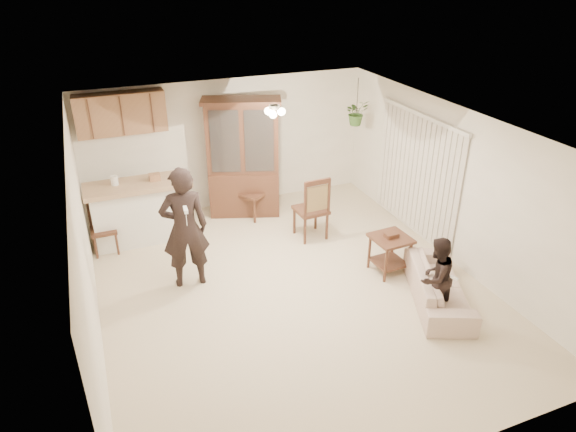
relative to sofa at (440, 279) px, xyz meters
name	(u,v)px	position (x,y,z in m)	size (l,w,h in m)	color
floor	(292,288)	(-1.86, 1.07, -0.37)	(6.50, 6.50, 0.00)	beige
ceiling	(292,128)	(-1.86, 1.07, 2.13)	(5.50, 6.50, 0.02)	white
wall_back	(228,144)	(-1.86, 4.32, 0.88)	(5.50, 0.02, 2.50)	white
wall_front	(431,368)	(-1.86, -2.18, 0.88)	(5.50, 0.02, 2.50)	white
wall_left	(85,252)	(-4.61, 1.07, 0.88)	(0.02, 6.50, 2.50)	white
wall_right	(452,185)	(0.89, 1.07, 0.88)	(0.02, 6.50, 2.50)	white
breakfast_bar	(142,214)	(-3.71, 3.42, 0.13)	(1.60, 0.55, 1.00)	white
bar_top	(137,185)	(-3.71, 3.42, 0.68)	(1.75, 0.70, 0.08)	tan
upper_cabinets	(121,113)	(-3.76, 4.14, 1.73)	(1.50, 0.34, 0.70)	brown
vertical_blinds	(416,174)	(0.85, 1.97, 0.73)	(0.06, 2.30, 2.10)	beige
ceiling_fixture	(274,111)	(-1.66, 2.27, 2.03)	(0.36, 0.36, 0.20)	#FFF0BF
hanging_plant	(356,113)	(0.44, 3.47, 1.48)	(0.43, 0.37, 0.48)	#345B24
plant_cord	(358,95)	(0.44, 3.47, 1.81)	(0.01, 0.01, 0.65)	#29231E
sofa	(440,279)	(0.00, 0.00, 0.00)	(1.87, 0.73, 0.73)	beige
adult	(185,231)	(-3.25, 1.79, 0.53)	(0.66, 0.43, 1.80)	black
child	(436,272)	(-0.27, -0.22, 0.31)	(0.66, 0.51, 1.35)	black
china_hutch	(243,159)	(-1.72, 3.79, 0.74)	(1.52, 0.98, 2.24)	#3C1F15
side_table	(389,254)	(-0.25, 0.93, -0.05)	(0.59, 0.59, 0.69)	#3C1F15
chair_bar	(105,238)	(-4.36, 3.23, -0.10)	(0.41, 0.41, 0.93)	#3C1F15
chair_hutch_left	(253,201)	(-1.62, 3.58, -0.06)	(0.67, 0.67, 1.10)	#3C1F15
chair_hutch_right	(311,219)	(-0.93, 2.44, -0.03)	(0.54, 0.54, 1.18)	#3C1F15
controller_adult	(186,210)	(-3.28, 1.35, 1.09)	(0.05, 0.16, 0.05)	white
controller_child	(454,278)	(-0.18, -0.48, 0.36)	(0.03, 0.10, 0.03)	white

